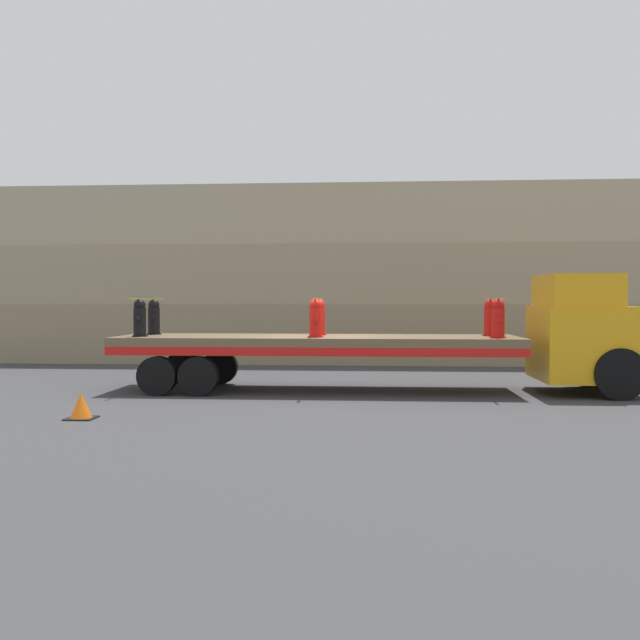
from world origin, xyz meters
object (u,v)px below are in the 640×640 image
flatbed_trailer (297,346)px  fire_hydrant_red_near_2 (498,319)px  traffic_cone (81,406)px  fire_hydrant_black_far_0 (154,317)px  fire_hydrant_red_near_1 (316,319)px  fire_hydrant_black_near_0 (140,318)px  fire_hydrant_red_far_2 (490,318)px  truck_cab (588,333)px  fire_hydrant_red_far_1 (319,318)px

flatbed_trailer → fire_hydrant_red_near_2: size_ratio=10.76×
flatbed_trailer → traffic_cone: (-3.52, -4.47, -0.86)m
flatbed_trailer → fire_hydrant_black_far_0: size_ratio=10.76×
traffic_cone → fire_hydrant_red_near_2: bearing=25.4°
flatbed_trailer → fire_hydrant_red_near_2: bearing=-6.7°
fire_hydrant_black_far_0 → fire_hydrant_red_near_2: size_ratio=1.00×
fire_hydrant_red_near_1 → traffic_cone: fire_hydrant_red_near_1 is taller
fire_hydrant_black_near_0 → fire_hydrant_red_near_2: (8.42, 0.00, 0.00)m
fire_hydrant_black_near_0 → fire_hydrant_red_near_2: same height
fire_hydrant_red_far_2 → truck_cab: bearing=-14.2°
fire_hydrant_red_near_1 → fire_hydrant_red_far_2: bearing=14.7°
truck_cab → flatbed_trailer: bearing=180.0°
fire_hydrant_black_near_0 → traffic_cone: 4.21m
fire_hydrant_black_far_0 → fire_hydrant_black_near_0: bearing=-90.0°
fire_hydrant_black_far_0 → traffic_cone: bearing=-87.9°
fire_hydrant_red_near_1 → fire_hydrant_red_far_1: same height
flatbed_trailer → fire_hydrant_black_far_0: 3.81m
fire_hydrant_red_near_1 → fire_hydrant_red_far_1: (0.00, 1.11, 0.00)m
truck_cab → fire_hydrant_red_near_1: bearing=-175.1°
truck_cab → fire_hydrant_red_near_1: truck_cab is taller
truck_cab → fire_hydrant_red_near_1: (-6.40, -0.55, 0.35)m
fire_hydrant_red_near_1 → fire_hydrant_red_near_2: bearing=0.0°
fire_hydrant_black_far_0 → fire_hydrant_red_near_1: (4.21, -1.11, 0.00)m
fire_hydrant_black_near_0 → fire_hydrant_black_far_0: same height
fire_hydrant_black_near_0 → fire_hydrant_red_near_2: 8.42m
truck_cab → flatbed_trailer: (-6.90, 0.00, -0.32)m
fire_hydrant_red_far_2 → traffic_cone: 9.77m
flatbed_trailer → fire_hydrant_red_far_1: bearing=47.7°
truck_cab → fire_hydrant_red_near_1: 6.43m
fire_hydrant_red_near_1 → traffic_cone: 5.82m
fire_hydrant_red_near_2 → truck_cab: bearing=14.2°
flatbed_trailer → fire_hydrant_red_near_1: (0.50, -0.55, 0.67)m
fire_hydrant_red_far_1 → fire_hydrant_red_near_1: bearing=-90.0°
fire_hydrant_black_near_0 → fire_hydrant_red_far_2: bearing=7.5°
fire_hydrant_black_near_0 → fire_hydrant_red_near_1: same height
fire_hydrant_red_far_1 → fire_hydrant_red_far_2: 4.21m
fire_hydrant_red_far_1 → fire_hydrant_black_near_0: bearing=-165.3°
truck_cab → flatbed_trailer: truck_cab is taller
fire_hydrant_red_near_2 → fire_hydrant_red_far_2: (0.00, 1.11, 0.00)m
flatbed_trailer → fire_hydrant_black_near_0: 3.81m
truck_cab → fire_hydrant_red_far_1: size_ratio=3.12×
truck_cab → fire_hydrant_red_far_1: bearing=175.1°
traffic_cone → fire_hydrant_black_far_0: bearing=92.1°
fire_hydrant_black_near_0 → flatbed_trailer: bearing=8.5°
fire_hydrant_red_near_1 → traffic_cone: (-4.02, -3.91, -1.53)m
fire_hydrant_black_near_0 → fire_hydrant_red_far_1: same height
fire_hydrant_red_near_1 → fire_hydrant_red_far_2: 4.35m
fire_hydrant_red_far_1 → traffic_cone: 6.61m
truck_cab → fire_hydrant_red_near_2: truck_cab is taller
fire_hydrant_red_far_1 → fire_hydrant_black_far_0: bearing=180.0°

